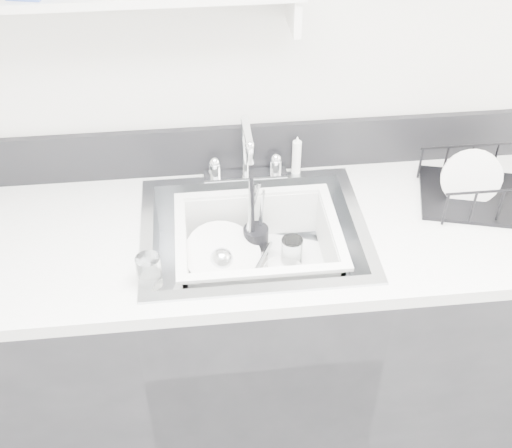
{
  "coord_description": "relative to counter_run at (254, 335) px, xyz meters",
  "views": [
    {
      "loc": [
        -0.15,
        -0.2,
        2.09
      ],
      "look_at": [
        0.0,
        1.14,
        0.98
      ],
      "focal_mm": 45.0,
      "sensor_mm": 36.0,
      "label": 1
    }
  ],
  "objects": [
    {
      "name": "ladle",
      "position": [
        -0.04,
        -0.04,
        0.35
      ],
      "size": [
        0.29,
        0.19,
        0.08
      ],
      "primitive_type": null,
      "rotation": [
        0.0,
        0.0,
        -0.4
      ],
      "color": "silver",
      "rests_on": "wash_tub"
    },
    {
      "name": "counter_run",
      "position": [
        0.0,
        0.0,
        0.0
      ],
      "size": [
        3.2,
        0.62,
        0.92
      ],
      "color": "black",
      "rests_on": "ground"
    },
    {
      "name": "bowl_small",
      "position": [
        0.08,
        -0.05,
        0.33
      ],
      "size": [
        0.13,
        0.13,
        0.04
      ],
      "primitive_type": "imported",
      "rotation": [
        0.0,
        0.0,
        -0.08
      ],
      "color": "white",
      "rests_on": "wash_tub"
    },
    {
      "name": "room_shell",
      "position": [
        0.0,
        -0.8,
        1.22
      ],
      "size": [
        3.5,
        3.0,
        2.6
      ],
      "color": "silver",
      "rests_on": "ground"
    },
    {
      "name": "tumbler_in_tub",
      "position": [
        0.11,
        0.01,
        0.35
      ],
      "size": [
        0.08,
        0.08,
        0.09
      ],
      "primitive_type": "cylinder",
      "rotation": [
        0.0,
        0.0,
        -0.34
      ],
      "color": "white",
      "rests_on": "wash_tub"
    },
    {
      "name": "backsplash",
      "position": [
        0.0,
        0.3,
        0.54
      ],
      "size": [
        3.2,
        0.02,
        0.16
      ],
      "primitive_type": "cube",
      "color": "black",
      "rests_on": "counter_run"
    },
    {
      "name": "wash_tub",
      "position": [
        0.01,
        -0.01,
        0.38
      ],
      "size": [
        0.57,
        0.52,
        0.18
      ],
      "primitive_type": null,
      "rotation": [
        0.0,
        0.0,
        -0.36
      ],
      "color": "white",
      "rests_on": "sink"
    },
    {
      "name": "tumbler_counter",
      "position": [
        -0.29,
        -0.19,
        0.5
      ],
      "size": [
        0.07,
        0.07,
        0.09
      ],
      "primitive_type": "cylinder",
      "rotation": [
        0.0,
        0.0,
        -0.17
      ],
      "color": "white",
      "rests_on": "counter_run"
    },
    {
      "name": "sink",
      "position": [
        0.0,
        0.0,
        0.37
      ],
      "size": [
        0.64,
        0.52,
        0.2
      ],
      "primitive_type": null,
      "color": "silver",
      "rests_on": "counter_run"
    },
    {
      "name": "plate_stack",
      "position": [
        -0.08,
        0.0,
        0.34
      ],
      "size": [
        0.28,
        0.27,
        0.11
      ],
      "rotation": [
        0.0,
        0.0,
        0.13
      ],
      "color": "white",
      "rests_on": "wash_tub"
    },
    {
      "name": "utensil_cup",
      "position": [
        0.01,
        0.07,
        0.36
      ],
      "size": [
        0.08,
        0.08,
        0.26
      ],
      "rotation": [
        0.0,
        0.0,
        -0.0
      ],
      "color": "black",
      "rests_on": "wash_tub"
    },
    {
      "name": "side_sprayer",
      "position": [
        0.16,
        0.25,
        0.53
      ],
      "size": [
        0.03,
        0.03,
        0.14
      ],
      "primitive_type": "cylinder",
      "color": "white",
      "rests_on": "counter_run"
    },
    {
      "name": "dish_rack",
      "position": [
        0.69,
        0.07,
        0.52
      ],
      "size": [
        0.41,
        0.35,
        0.12
      ],
      "primitive_type": null,
      "rotation": [
        0.0,
        0.0,
        -0.27
      ],
      "color": "black",
      "rests_on": "counter_run"
    },
    {
      "name": "faucet",
      "position": [
        0.0,
        0.25,
        0.52
      ],
      "size": [
        0.26,
        0.18,
        0.23
      ],
      "color": "silver",
      "rests_on": "counter_run"
    }
  ]
}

